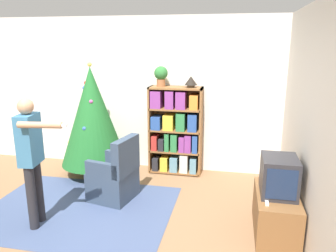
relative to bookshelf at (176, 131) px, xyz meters
name	(u,v)px	position (x,y,z in m)	size (l,w,h in m)	color
ground_plane	(108,224)	(-0.52, -1.81, -0.73)	(14.00, 14.00, 0.00)	#846042
wall_back	(149,94)	(-0.52, 0.25, 0.57)	(8.00, 0.10, 2.60)	silver
wall_right	(318,132)	(1.77, -1.81, 0.57)	(0.10, 8.00, 2.60)	silver
area_rug	(79,210)	(-1.03, -1.56, -0.72)	(2.47, 1.87, 0.01)	#3D4C70
bookshelf	(176,131)	(0.00, 0.00, 0.00)	(0.88, 0.33, 1.47)	brown
tv_stand	(276,213)	(1.47, -1.58, -0.48)	(0.47, 0.90, 0.49)	brown
television	(279,176)	(1.47, -1.59, -0.01)	(0.39, 0.48, 0.44)	#28282D
game_remote	(267,203)	(1.33, -1.85, -0.22)	(0.04, 0.12, 0.02)	white
christmas_tree	(93,116)	(-1.30, -0.38, 0.28)	(1.07, 1.07, 1.87)	#4C3323
armchair	(115,177)	(-0.66, -1.14, -0.40)	(0.67, 0.66, 0.92)	#334256
standing_person	(31,153)	(-1.35, -1.98, 0.20)	(0.67, 0.47, 1.57)	#232328
potted_plant	(161,75)	(-0.25, 0.01, 0.94)	(0.22, 0.22, 0.33)	#935B38
table_lamp	(191,81)	(0.24, 0.01, 0.85)	(0.20, 0.20, 0.18)	#473828
book_pile_near_tree	(114,182)	(-0.85, -0.71, -0.68)	(0.23, 0.20, 0.08)	#284C93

